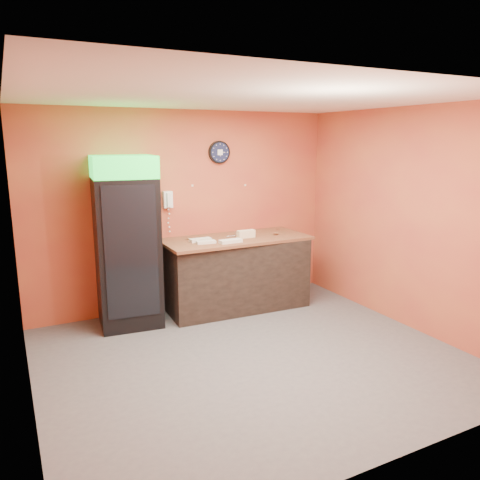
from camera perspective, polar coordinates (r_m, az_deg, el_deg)
floor at (r=5.40m, az=1.50°, el=-14.10°), size 4.50×4.50×0.00m
back_wall at (r=6.74m, az=-6.57°, el=3.62°), size 4.50×0.02×2.80m
left_wall at (r=4.37m, az=-25.35°, el=-2.08°), size 0.02×4.00×2.80m
right_wall at (r=6.32m, az=19.83°, el=2.42°), size 0.02×4.00×2.80m
ceiling at (r=4.87m, az=1.69°, el=17.01°), size 4.50×4.00×0.02m
beverage_cooler at (r=6.15m, az=-13.48°, el=-0.54°), size 0.84×0.85×2.20m
prep_counter at (r=6.76m, az=-0.55°, el=-4.14°), size 2.02×0.97×0.99m
wall_clock at (r=6.84m, az=-2.54°, el=10.64°), size 0.32×0.06×0.32m
wall_phone at (r=6.58m, az=-8.78°, el=4.89°), size 0.13×0.11×0.23m
butcher_paper at (r=6.63m, az=-0.56°, el=0.15°), size 2.09×0.95×0.04m
sub_roll_stack at (r=6.60m, az=0.74°, el=0.74°), size 0.26×0.10×0.11m
wrapped_sandwich_left at (r=6.26m, az=-4.15°, el=-0.26°), size 0.26×0.13×0.04m
wrapped_sandwich_mid at (r=6.28m, az=-1.16°, el=-0.14°), size 0.31×0.13×0.04m
wrapped_sandwich_right at (r=6.39m, az=-4.85°, el=0.01°), size 0.30×0.12×0.04m
kitchen_tool at (r=6.70m, az=-0.47°, el=0.71°), size 0.06×0.06×0.06m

